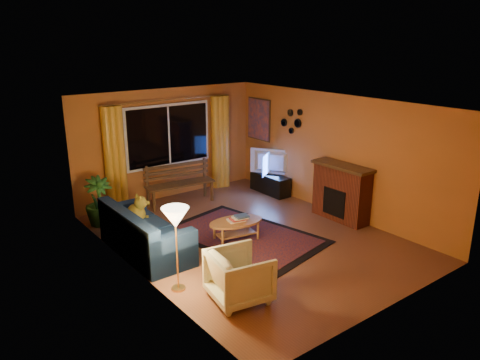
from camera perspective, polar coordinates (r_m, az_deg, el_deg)
floor at (r=8.81m, az=1.19°, el=-7.06°), size 4.50×6.00×0.02m
ceiling at (r=8.10m, az=1.31°, el=9.40°), size 4.50×6.00×0.02m
wall_back at (r=10.81m, az=-8.78°, el=4.41°), size 4.50×0.02×2.50m
wall_left at (r=7.24m, az=-12.89°, el=-2.28°), size 0.02×6.00×2.50m
wall_right at (r=9.89m, az=11.56°, el=3.06°), size 0.02×6.00×2.50m
window at (r=10.71m, az=-8.66°, el=5.40°), size 2.00×0.02×1.30m
curtain_rod at (r=10.53m, az=-8.74°, el=9.62°), size 3.20×0.03×0.03m
curtain_left at (r=10.16m, az=-15.07°, el=2.44°), size 0.36×0.36×2.24m
curtain_right at (r=11.42m, az=-2.49°, el=4.62°), size 0.36×0.36×2.24m
bench at (r=10.51m, az=-7.25°, el=-1.68°), size 1.58×0.63×0.46m
potted_plant at (r=9.62m, az=-16.84°, el=-2.50°), size 0.59×0.59×0.97m
sofa at (r=8.23m, az=-11.42°, el=-6.05°), size 0.87×2.01×0.81m
dog at (r=8.55m, az=-12.57°, el=-3.50°), size 0.49×0.55×0.49m
armchair at (r=6.71m, az=-0.06°, el=-11.36°), size 0.87×0.91×0.81m
floor_lamp at (r=6.91m, az=-7.71°, el=-8.48°), size 0.27×0.27×1.27m
rug at (r=8.85m, az=0.53°, el=-6.80°), size 2.35×3.17×0.02m
coffee_table at (r=8.63m, az=-0.48°, el=-6.14°), size 1.21×1.21×0.37m
tv_console at (r=11.16m, az=3.70°, el=-0.45°), size 0.37×1.09×0.45m
television at (r=11.02m, az=3.75°, el=2.15°), size 0.70×0.93×0.60m
fireplace at (r=9.68m, az=12.26°, el=-1.61°), size 0.40×1.20×1.10m
mirror_cluster at (r=10.62m, az=6.27°, el=7.31°), size 0.06×0.60×0.56m
painting at (r=11.49m, az=2.31°, el=7.40°), size 0.04×0.76×0.96m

